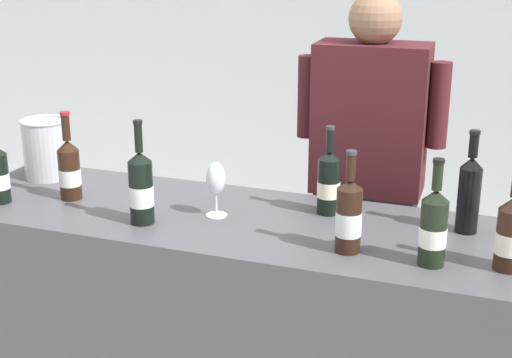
{
  "coord_description": "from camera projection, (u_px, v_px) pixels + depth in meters",
  "views": [
    {
      "loc": [
        0.88,
        -2.17,
        1.84
      ],
      "look_at": [
        0.08,
        0.0,
        1.08
      ],
      "focal_mm": 50.42,
      "sensor_mm": 36.0,
      "label": 1
    }
  ],
  "objects": [
    {
      "name": "wall_back",
      "position": [
        381.0,
        14.0,
        4.68
      ],
      "size": [
        8.0,
        0.1,
        2.8
      ],
      "primitive_type": "cube",
      "color": "silver",
      "rests_on": "ground_plane"
    },
    {
      "name": "wine_bottle_6",
      "position": [
        433.0,
        227.0,
        2.1
      ],
      "size": [
        0.08,
        0.08,
        0.33
      ],
      "color": "black",
      "rests_on": "counter"
    },
    {
      "name": "person_server",
      "position": [
        366.0,
        204.0,
        2.97
      ],
      "size": [
        0.6,
        0.25,
        1.67
      ],
      "color": "black",
      "rests_on": "ground_plane"
    },
    {
      "name": "wine_bottle_4",
      "position": [
        329.0,
        182.0,
        2.51
      ],
      "size": [
        0.08,
        0.08,
        0.32
      ],
      "color": "black",
      "rests_on": "counter"
    },
    {
      "name": "wine_bottle_1",
      "position": [
        349.0,
        216.0,
        2.19
      ],
      "size": [
        0.08,
        0.08,
        0.32
      ],
      "color": "black",
      "rests_on": "counter"
    },
    {
      "name": "ice_bucket",
      "position": [
        46.0,
        148.0,
        2.9
      ],
      "size": [
        0.19,
        0.19,
        0.24
      ],
      "color": "silver",
      "rests_on": "counter"
    },
    {
      "name": "wine_bottle_2",
      "position": [
        511.0,
        233.0,
        2.07
      ],
      "size": [
        0.08,
        0.08,
        0.33
      ],
      "color": "black",
      "rests_on": "counter"
    },
    {
      "name": "wine_glass",
      "position": [
        216.0,
        181.0,
        2.48
      ],
      "size": [
        0.08,
        0.08,
        0.2
      ],
      "color": "silver",
      "rests_on": "counter"
    },
    {
      "name": "counter",
      "position": [
        235.0,
        335.0,
        2.65
      ],
      "size": [
        2.14,
        0.65,
        0.93
      ],
      "primitive_type": "cube",
      "color": "#4C4C51",
      "rests_on": "ground_plane"
    },
    {
      "name": "wine_bottle_7",
      "position": [
        141.0,
        188.0,
        2.42
      ],
      "size": [
        0.08,
        0.08,
        0.36
      ],
      "color": "black",
      "rests_on": "counter"
    },
    {
      "name": "wine_bottle_5",
      "position": [
        469.0,
        192.0,
        2.34
      ],
      "size": [
        0.07,
        0.07,
        0.34
      ],
      "color": "black",
      "rests_on": "counter"
    },
    {
      "name": "wine_bottle_3",
      "position": [
        69.0,
        169.0,
        2.65
      ],
      "size": [
        0.08,
        0.08,
        0.33
      ],
      "color": "black",
      "rests_on": "counter"
    }
  ]
}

